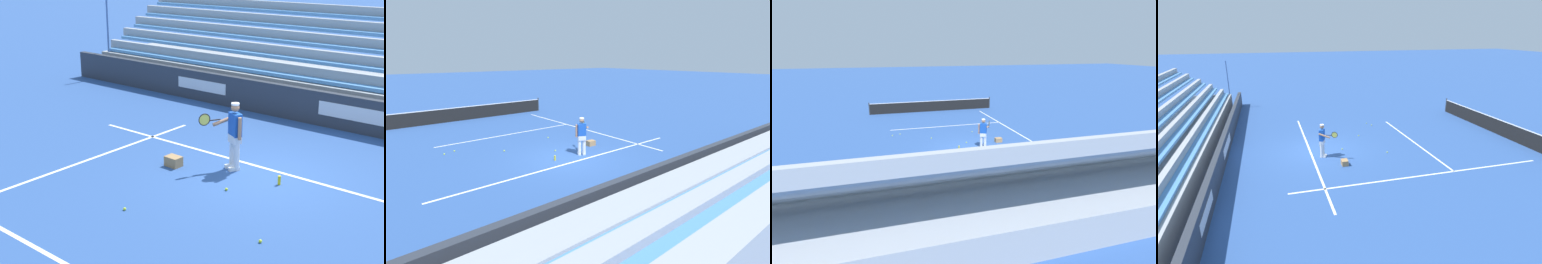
% 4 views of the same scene
% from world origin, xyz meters
% --- Properties ---
extents(ground_plane, '(160.00, 160.00, 0.00)m').
position_xyz_m(ground_plane, '(0.00, 0.00, 0.00)').
color(ground_plane, '#2D5193').
extents(court_baseline_white, '(12.00, 0.10, 0.01)m').
position_xyz_m(court_baseline_white, '(0.00, -0.50, 0.00)').
color(court_baseline_white, white).
rests_on(court_baseline_white, ground).
extents(court_sideline_white, '(0.10, 12.00, 0.01)m').
position_xyz_m(court_sideline_white, '(4.11, 4.00, 0.00)').
color(court_sideline_white, white).
rests_on(court_sideline_white, ground).
extents(back_wall_sponsor_board, '(24.81, 0.25, 1.10)m').
position_xyz_m(back_wall_sponsor_board, '(0.01, -4.76, 0.55)').
color(back_wall_sponsor_board, '#2D333D').
rests_on(back_wall_sponsor_board, ground).
extents(bleacher_stand, '(23.57, 4.00, 3.85)m').
position_xyz_m(bleacher_stand, '(0.00, -7.39, 0.79)').
color(bleacher_stand, '#9EA3A8').
rests_on(bleacher_stand, ground).
extents(tennis_player, '(0.90, 0.88, 1.71)m').
position_xyz_m(tennis_player, '(0.81, 0.04, 0.89)').
color(tennis_player, silver).
rests_on(tennis_player, ground).
extents(ball_box_cardboard, '(0.41, 0.31, 0.26)m').
position_xyz_m(ball_box_cardboard, '(2.09, 0.85, 0.13)').
color(ball_box_cardboard, '#A87F51').
rests_on(ball_box_cardboard, ground).
extents(tennis_ball_far_right, '(0.07, 0.07, 0.07)m').
position_xyz_m(tennis_ball_far_right, '(1.22, 3.40, 0.03)').
color(tennis_ball_far_right, '#CCE533').
rests_on(tennis_ball_far_right, ground).
extents(tennis_ball_midcourt, '(0.07, 0.07, 0.07)m').
position_xyz_m(tennis_ball_midcourt, '(0.16, 1.22, 0.03)').
color(tennis_ball_midcourt, '#CCE533').
rests_on(tennis_ball_midcourt, ground).
extents(tennis_ball_by_box, '(0.07, 0.07, 0.07)m').
position_xyz_m(tennis_ball_by_box, '(-1.72, 2.72, 0.03)').
color(tennis_ball_by_box, '#CCE533').
rests_on(tennis_ball_by_box, ground).
extents(water_bottle, '(0.07, 0.07, 0.22)m').
position_xyz_m(water_bottle, '(-0.60, 0.16, 0.11)').
color(water_bottle, yellow).
rests_on(water_bottle, ground).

